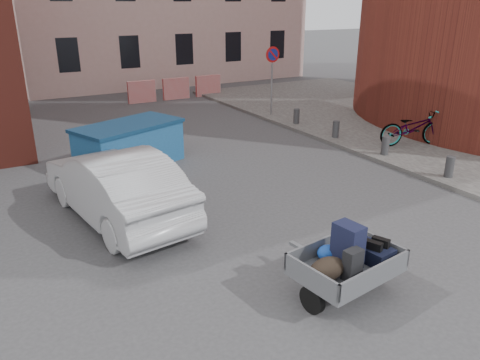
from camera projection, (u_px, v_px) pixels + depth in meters
ground at (283, 261)px, 8.36m from camera, size 120.00×120.00×0.00m
sidewalk at (454, 134)px, 16.24m from camera, size 9.00×24.00×0.12m
no_parking_sign at (272, 67)px, 18.13m from camera, size 0.60×0.09×2.65m
bollards at (385, 145)px, 13.77m from camera, size 0.22×9.02×0.55m
barriers at (176, 89)px, 22.30m from camera, size 4.70×0.18×1.00m
trailer at (346, 262)px, 7.18m from camera, size 1.73×1.89×1.20m
dumpster at (130, 145)px, 13.07m from camera, size 3.25×2.44×1.22m
silver_car at (116, 185)px, 9.83m from camera, size 2.21×4.72×1.50m
bicycle at (413, 128)px, 14.59m from camera, size 2.27×1.43×1.13m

